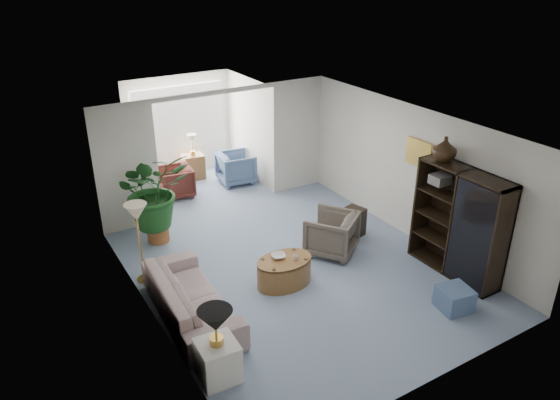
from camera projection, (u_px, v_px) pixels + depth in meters
floor at (298, 271)px, 8.99m from camera, size 6.00×6.00×0.00m
sunroom_floor at (201, 188)px, 12.17m from camera, size 2.60×2.60×0.00m
back_pier_left at (127, 169)px, 9.89m from camera, size 1.20×0.12×2.50m
back_pier_right at (297, 136)px, 11.68m from camera, size 1.20×0.12×2.50m
back_header at (216, 92)px, 10.28m from camera, size 2.60×0.12×0.10m
window_pane at (179, 118)px, 12.41m from camera, size 2.20×0.02×1.50m
window_blinds at (179, 118)px, 12.39m from camera, size 2.20×0.02×1.50m
framed_picture at (419, 153)px, 9.35m from camera, size 0.04×0.50×0.40m
sofa at (191, 297)px, 7.76m from camera, size 1.00×2.29×0.66m
end_table at (218, 360)px, 6.64m from camera, size 0.51×0.51×0.54m
table_lamp at (215, 321)px, 6.38m from camera, size 0.44×0.44×0.30m
floor_lamp at (136, 212)px, 8.23m from camera, size 0.36×0.36×0.28m
coffee_table at (284, 271)px, 8.58m from camera, size 1.18×1.18×0.45m
coffee_bowl at (278, 256)px, 8.52m from camera, size 0.28×0.28×0.06m
coffee_cup at (296, 257)px, 8.46m from camera, size 0.12×0.12×0.09m
wingback_chair at (331, 234)px, 9.41m from camera, size 1.14×1.15×0.76m
side_table_dark at (352, 223)px, 10.02m from camera, size 0.53×0.47×0.55m
entertainment_cabinet at (459, 223)px, 8.61m from camera, size 0.44×1.66×1.84m
cabinet_urn at (445, 149)px, 8.52m from camera, size 0.39×0.39×0.41m
ottoman at (454, 299)px, 7.98m from camera, size 0.53×0.53×0.36m
plant_pot at (158, 233)px, 9.89m from camera, size 0.40×0.40×0.32m
house_plant at (154, 190)px, 9.51m from camera, size 1.30×1.13×1.44m
sunroom_chair_blue at (236, 168)px, 12.33m from camera, size 0.89×0.87×0.73m
sunroom_chair_maroon at (175, 182)px, 11.64m from camera, size 0.82×0.80×0.67m
sunroom_table at (194, 167)px, 12.59m from camera, size 0.52×0.43×0.59m
shelf_clutter at (463, 217)px, 8.43m from camera, size 0.30×1.24×1.06m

